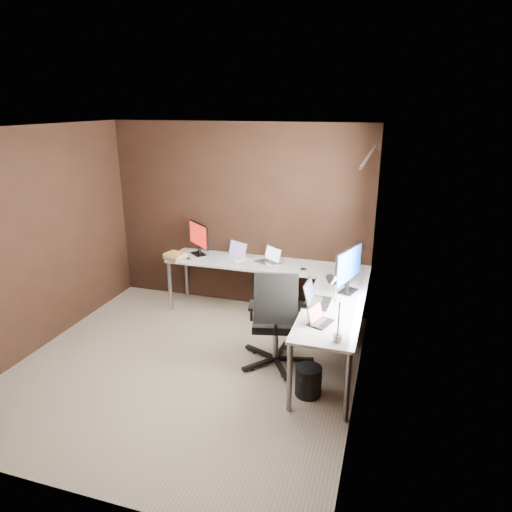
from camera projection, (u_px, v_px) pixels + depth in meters
The scene contains 15 objects.
room at pixel (214, 256), 4.53m from camera, with size 3.60×3.60×2.50m.
desk at pixel (285, 282), 5.46m from camera, with size 2.65×2.25×0.73m.
drawer_pedestal at pixel (334, 313), 5.52m from camera, with size 0.42×0.50×0.60m, color white.
monitor_left at pixel (199, 237), 6.23m from camera, with size 0.41×0.35×0.44m.
monitor_right at pixel (348, 267), 4.97m from camera, with size 0.24×0.60×0.51m.
laptop_white at pixel (235, 255), 6.15m from camera, with size 0.38×0.34×0.21m.
laptop_silver at pixel (270, 259), 5.96m from camera, with size 0.38×0.36×0.21m.
laptop_black_big at pixel (315, 298), 4.76m from camera, with size 0.26×0.36×0.24m.
laptop_black_small at pixel (319, 319), 4.33m from camera, with size 0.25×0.29×0.17m.
book_stack at pixel (176, 256), 6.10m from camera, with size 0.35×0.32×0.09m.
mouse_left at pixel (187, 258), 6.09m from camera, with size 0.08×0.05×0.03m, color black.
mouse_corner at pixel (304, 269), 5.70m from camera, with size 0.09×0.06×0.03m, color black.
desk_lamp at pixel (333, 300), 3.97m from camera, with size 0.19×0.22×0.58m.
office_chair at pixel (276, 337), 4.90m from camera, with size 0.63×0.65×1.13m.
wastebasket at pixel (308, 381), 4.44m from camera, with size 0.26×0.26×0.30m, color black.
Camera 1 is at (1.99, -3.91, 2.72)m, focal length 32.00 mm.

